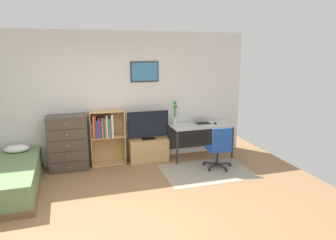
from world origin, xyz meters
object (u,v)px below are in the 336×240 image
Objects in this scene: computer_mouse at (215,123)px; bamboo_vase at (175,113)px; television at (148,125)px; laptop at (202,121)px; office_chair at (220,147)px; tv_stand at (148,150)px; dresser at (68,143)px; desk at (199,129)px; bookshelf at (105,132)px.

computer_mouse is 0.20× the size of bamboo_vase.
bamboo_vase is at bearing 164.59° from computer_mouse.
television is at bearing -170.19° from bamboo_vase.
computer_mouse is at bearing -29.66° from laptop.
tv_stand is at bearing 149.39° from office_chair.
tv_stand is 1.57m from computer_mouse.
dresser is 1.33× the size of tv_stand.
dresser reaches higher than office_chair.
dresser is 0.82× the size of desk.
bookshelf is 1.29× the size of television.
dresser is 2.13× the size of bamboo_vase.
bamboo_vase reaches higher than television.
television is 1.48m from computer_mouse.
desk is at bearing 100.73° from office_chair.
tv_stand is 0.94× the size of television.
television is 2.36× the size of laptop.
bookshelf is at bearing -178.59° from bamboo_vase.
dresser is 1.26× the size of office_chair.
television is (0.89, -0.07, 0.10)m from bookshelf.
tv_stand is at bearing 174.18° from computer_mouse.
television is 1.71× the size of bamboo_vase.
dresser reaches higher than desk.
laptop is at bearing 0.78° from television.
dresser is 1.64m from tv_stand.
dresser is 0.97× the size of bookshelf.
bamboo_vase is (-0.53, 0.12, 0.38)m from desk.
bamboo_vase is at bearing 9.81° from television.
dresser is at bearing 179.74° from television.
bamboo_vase is (-0.60, 0.09, 0.19)m from laptop.
laptop is 0.30m from computer_mouse.
television reaches higher than computer_mouse.
desk is 2.60× the size of bamboo_vase.
desk is at bearing -2.35° from bookshelf.
bookshelf is at bearing 178.20° from laptop.
television is 1.54m from office_chair.
dresser is 2.85m from laptop.
bamboo_vase is (1.51, 0.04, 0.30)m from bookshelf.
office_chair is at bearing -57.67° from bamboo_vase.
office_chair is at bearing -89.38° from laptop.
desk is 3.60× the size of laptop.
desk reaches higher than tv_stand.
bamboo_vase reaches higher than office_chair.
tv_stand is at bearing 179.39° from laptop.
dresser is 2.28m from bamboo_vase.
bamboo_vase is (0.62, 0.09, 0.75)m from tv_stand.
dresser is 0.74m from bookshelf.
office_chair is at bearing -108.40° from computer_mouse.
office_chair reaches higher than tv_stand.
desk is at bearing -1.78° from tv_stand.
office_chair is at bearing -84.21° from desk.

